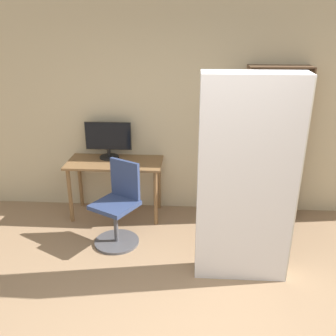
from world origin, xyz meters
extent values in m
cube|color=#C6B793|center=(0.00, 2.75, 1.35)|extent=(8.00, 0.06, 2.70)
cube|color=brown|center=(-0.95, 2.43, 0.74)|extent=(1.21, 0.57, 0.03)
cylinder|color=brown|center=(-1.49, 2.21, 0.36)|extent=(0.05, 0.05, 0.73)
cylinder|color=brown|center=(-0.40, 2.21, 0.36)|extent=(0.05, 0.05, 0.73)
cylinder|color=brown|center=(-1.49, 2.66, 0.36)|extent=(0.05, 0.05, 0.73)
cylinder|color=brown|center=(-0.40, 2.66, 0.36)|extent=(0.05, 0.05, 0.73)
cylinder|color=black|center=(-1.05, 2.58, 0.77)|extent=(0.25, 0.25, 0.02)
cylinder|color=black|center=(-1.05, 2.58, 0.83)|extent=(0.04, 0.04, 0.10)
cube|color=black|center=(-1.05, 2.58, 1.05)|extent=(0.60, 0.02, 0.37)
cube|color=black|center=(-1.05, 2.58, 1.05)|extent=(0.57, 0.03, 0.34)
cylinder|color=#4C4C51|center=(-0.82, 1.73, 0.01)|extent=(0.52, 0.52, 0.03)
cylinder|color=#4C4C51|center=(-0.82, 1.73, 0.25)|extent=(0.05, 0.05, 0.44)
cube|color=navy|center=(-0.82, 1.73, 0.49)|extent=(0.60, 0.60, 0.05)
cube|color=navy|center=(-0.72, 1.91, 0.74)|extent=(0.37, 0.23, 0.45)
cube|color=brown|center=(0.69, 2.57, 0.97)|extent=(0.02, 0.30, 1.95)
cube|color=brown|center=(1.41, 2.57, 0.97)|extent=(0.02, 0.30, 1.95)
cube|color=brown|center=(1.05, 2.71, 0.97)|extent=(0.74, 0.02, 1.95)
cube|color=brown|center=(1.05, 2.57, 0.01)|extent=(0.71, 0.26, 0.02)
cube|color=brown|center=(1.05, 2.57, 0.49)|extent=(0.71, 0.26, 0.02)
cube|color=brown|center=(1.05, 2.57, 0.97)|extent=(0.71, 0.26, 0.02)
cube|color=brown|center=(1.05, 2.57, 1.45)|extent=(0.71, 0.26, 0.02)
cube|color=brown|center=(1.05, 2.57, 1.94)|extent=(0.71, 0.26, 0.02)
cube|color=#1E4C9E|center=(0.72, 2.55, 0.20)|extent=(0.02, 0.17, 0.36)
cube|color=brown|center=(0.75, 2.60, 0.21)|extent=(0.03, 0.16, 0.38)
cube|color=#287A38|center=(0.80, 2.62, 0.20)|extent=(0.04, 0.16, 0.37)
cube|color=#287A38|center=(0.84, 2.57, 0.17)|extent=(0.03, 0.20, 0.31)
cube|color=red|center=(0.72, 2.56, 0.69)|extent=(0.02, 0.21, 0.39)
cube|color=silver|center=(0.74, 2.57, 0.71)|extent=(0.02, 0.20, 0.42)
cube|color=silver|center=(0.77, 2.58, 0.64)|extent=(0.04, 0.17, 0.28)
cube|color=orange|center=(0.82, 2.56, 0.68)|extent=(0.04, 0.17, 0.35)
cube|color=#287A38|center=(0.85, 2.56, 0.68)|extent=(0.02, 0.22, 0.36)
cube|color=teal|center=(0.88, 2.62, 0.65)|extent=(0.02, 0.15, 0.31)
cube|color=orange|center=(0.91, 2.61, 0.66)|extent=(0.02, 0.16, 0.33)
cube|color=gold|center=(0.94, 2.56, 0.67)|extent=(0.02, 0.18, 0.34)
cube|color=orange|center=(0.97, 2.58, 0.66)|extent=(0.04, 0.19, 0.31)
cube|color=#7A2D84|center=(0.72, 2.60, 1.17)|extent=(0.03, 0.17, 0.37)
cube|color=#287A38|center=(0.76, 2.54, 1.16)|extent=(0.02, 0.15, 0.35)
cube|color=#232328|center=(0.79, 2.59, 1.13)|extent=(0.02, 0.22, 0.30)
cube|color=red|center=(0.83, 2.53, 1.18)|extent=(0.03, 0.15, 0.40)
cube|color=#7A2D84|center=(0.87, 2.60, 1.16)|extent=(0.02, 0.18, 0.36)
cube|color=teal|center=(0.90, 2.56, 1.13)|extent=(0.02, 0.14, 0.30)
cube|color=teal|center=(0.93, 2.59, 1.18)|extent=(0.02, 0.18, 0.39)
cube|color=red|center=(0.96, 2.59, 1.12)|extent=(0.02, 0.15, 0.28)
cube|color=gold|center=(0.72, 2.55, 1.64)|extent=(0.03, 0.22, 0.36)
cube|color=gold|center=(0.76, 2.56, 1.67)|extent=(0.02, 0.20, 0.41)
cube|color=#7A2D84|center=(0.79, 2.62, 1.66)|extent=(0.02, 0.16, 0.39)
cube|color=brown|center=(0.82, 2.55, 1.66)|extent=(0.03, 0.20, 0.40)
cube|color=#232328|center=(0.85, 2.57, 1.63)|extent=(0.03, 0.20, 0.34)
cube|color=silver|center=(0.88, 2.58, 1.67)|extent=(0.02, 0.17, 0.41)
cube|color=teal|center=(0.91, 2.60, 1.64)|extent=(0.03, 0.20, 0.36)
cube|color=#287A38|center=(0.94, 2.54, 1.63)|extent=(0.02, 0.16, 0.34)
cube|color=silver|center=(0.55, 1.23, 1.02)|extent=(0.91, 0.33, 2.04)
cube|color=beige|center=(1.00, 1.23, 1.02)|extent=(0.01, 0.34, 2.00)
camera|label=1|loc=(0.03, -2.00, 2.41)|focal=40.00mm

